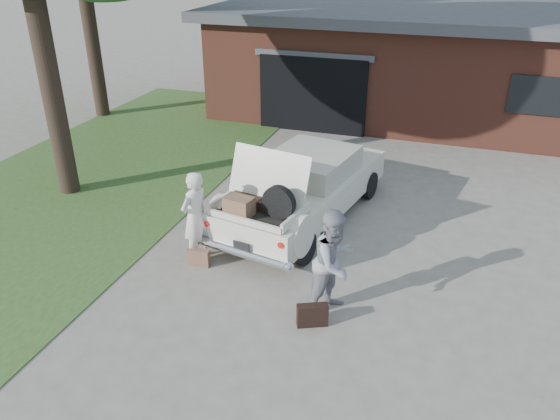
% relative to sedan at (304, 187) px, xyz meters
% --- Properties ---
extents(ground, '(90.00, 90.00, 0.00)m').
position_rel_sedan_xyz_m(ground, '(0.13, -2.47, -0.70)').
color(ground, gray).
rests_on(ground, ground).
extents(grass_strip, '(6.00, 16.00, 0.02)m').
position_rel_sedan_xyz_m(grass_strip, '(-5.37, 0.53, -0.69)').
color(grass_strip, '#2D4C1E').
rests_on(grass_strip, ground).
extents(house, '(12.80, 7.80, 3.30)m').
position_rel_sedan_xyz_m(house, '(1.11, 9.00, 0.97)').
color(house, brown).
rests_on(house, ground).
extents(sedan, '(2.69, 5.01, 1.92)m').
position_rel_sedan_xyz_m(sedan, '(0.00, 0.00, 0.00)').
color(sedan, beige).
rests_on(sedan, ground).
extents(woman_left, '(0.56, 0.70, 1.70)m').
position_rel_sedan_xyz_m(woman_left, '(-1.37, -2.14, 0.15)').
color(woman_left, silver).
rests_on(woman_left, ground).
extents(woman_right, '(0.95, 1.04, 1.74)m').
position_rel_sedan_xyz_m(woman_right, '(1.32, -2.85, 0.17)').
color(woman_right, gray).
rests_on(woman_right, ground).
extents(suitcase_left, '(0.42, 0.15, 0.32)m').
position_rel_sedan_xyz_m(suitcase_left, '(-1.24, -2.35, -0.54)').
color(suitcase_left, brown).
rests_on(suitcase_left, ground).
extents(suitcase_right, '(0.49, 0.33, 0.36)m').
position_rel_sedan_xyz_m(suitcase_right, '(1.13, -3.32, -0.52)').
color(suitcase_right, black).
rests_on(suitcase_right, ground).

